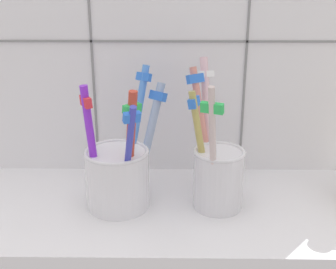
# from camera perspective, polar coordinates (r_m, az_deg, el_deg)

# --- Properties ---
(counter_slab) EXTENTS (0.64, 0.22, 0.02)m
(counter_slab) POSITION_cam_1_polar(r_m,az_deg,el_deg) (0.57, -0.00, -10.21)
(counter_slab) COLOR silver
(counter_slab) RESTS_ON ground
(tile_wall_back) EXTENTS (0.64, 0.02, 0.45)m
(tile_wall_back) POSITION_cam_1_polar(r_m,az_deg,el_deg) (0.61, 0.14, 13.51)
(tile_wall_back) COLOR white
(tile_wall_back) RESTS_ON ground
(toothbrush_cup_left) EXTENTS (0.10, 0.12, 0.17)m
(toothbrush_cup_left) POSITION_cam_1_polar(r_m,az_deg,el_deg) (0.55, -6.45, -4.94)
(toothbrush_cup_left) COLOR white
(toothbrush_cup_left) RESTS_ON counter_slab
(toothbrush_cup_right) EXTENTS (0.07, 0.13, 0.18)m
(toothbrush_cup_right) POSITION_cam_1_polar(r_m,az_deg,el_deg) (0.55, 6.39, -4.65)
(toothbrush_cup_right) COLOR silver
(toothbrush_cup_right) RESTS_ON counter_slab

